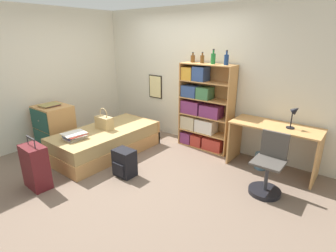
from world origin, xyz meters
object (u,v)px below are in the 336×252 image
(desk_lamp, at_px, (295,113))
(waste_bin, at_px, (261,161))
(bed, at_px, (107,141))
(book_stack_on_bed, at_px, (75,136))
(bottle_brown, at_px, (202,59))
(desk, at_px, (274,139))
(suitcase, at_px, (36,167))
(bottle_blue, at_px, (226,59))
(handbag, at_px, (104,122))
(dresser, at_px, (55,127))
(backpack, at_px, (124,163))
(desk_chair, at_px, (268,174))
(bottle_green, at_px, (193,58))
(bookcase, at_px, (201,111))
(magazine_pile_on_dresser, at_px, (50,105))
(bottle_clear, at_px, (213,58))

(desk_lamp, relative_size, waste_bin, 1.39)
(bed, height_order, book_stack_on_bed, book_stack_on_bed)
(bottle_brown, relative_size, desk, 0.15)
(book_stack_on_bed, height_order, suitcase, suitcase)
(desk, bearing_deg, bottle_blue, 173.99)
(handbag, distance_m, suitcase, 1.42)
(dresser, relative_size, backpack, 1.96)
(bottle_brown, relative_size, desk_chair, 0.23)
(bed, xyz_separation_m, desk_chair, (2.76, 0.51, 0.05))
(desk, xyz_separation_m, desk_chair, (0.17, -0.70, -0.26))
(bottle_blue, bearing_deg, bottle_green, 175.47)
(handbag, xyz_separation_m, suitcase, (0.18, -1.38, -0.26))
(backpack, bearing_deg, desk, 42.71)
(book_stack_on_bed, relative_size, desk, 0.29)
(bed, height_order, bottle_brown, bottle_brown)
(bottle_blue, bearing_deg, desk_chair, -35.53)
(dresser, distance_m, bookcase, 2.80)
(handbag, distance_m, dresser, 1.04)
(suitcase, height_order, bottle_brown, bottle_brown)
(dresser, height_order, magazine_pile_on_dresser, magazine_pile_on_dresser)
(dresser, relative_size, desk, 0.63)
(dresser, xyz_separation_m, bottle_brown, (2.12, 1.78, 1.26))
(dresser, distance_m, bottle_clear, 3.20)
(bed, xyz_separation_m, bottle_blue, (1.65, 1.31, 1.46))
(book_stack_on_bed, xyz_separation_m, bottle_brown, (1.19, 1.95, 1.16))
(bottle_blue, xyz_separation_m, desk, (0.95, -0.10, -1.15))
(suitcase, distance_m, desk_chair, 3.23)
(book_stack_on_bed, height_order, dresser, dresser)
(desk_chair, bearing_deg, desk_lamp, 84.05)
(book_stack_on_bed, distance_m, bottle_brown, 2.56)
(handbag, distance_m, desk_chair, 2.86)
(book_stack_on_bed, relative_size, magazine_pile_on_dresser, 1.11)
(bed, xyz_separation_m, handbag, (-0.04, 0.00, 0.35))
(bed, relative_size, suitcase, 2.52)
(bed, bearing_deg, bottle_green, 55.19)
(waste_bin, bearing_deg, desk, 22.89)
(handbag, height_order, magazine_pile_on_dresser, magazine_pile_on_dresser)
(desk_chair, xyz_separation_m, backpack, (-1.88, -0.89, -0.07))
(bottle_green, distance_m, bottle_clear, 0.45)
(book_stack_on_bed, distance_m, dresser, 0.94)
(suitcase, distance_m, waste_bin, 3.43)
(dresser, relative_size, magazine_pile_on_dresser, 2.39)
(dresser, height_order, backpack, dresser)
(desk_lamp, distance_m, waste_bin, 0.94)
(desk, distance_m, backpack, 2.36)
(book_stack_on_bed, bearing_deg, suitcase, -77.01)
(suitcase, distance_m, desk_lamp, 3.78)
(desk_chair, bearing_deg, bottle_clear, 149.49)
(bottle_brown, height_order, desk_chair, bottle_brown)
(bottle_green, bearing_deg, bottle_clear, -5.86)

